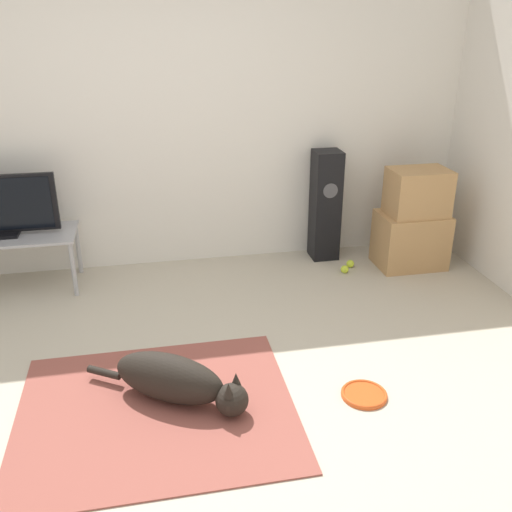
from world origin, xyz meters
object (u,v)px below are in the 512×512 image
object	(u,v)px
tennis_ball_by_boxes	(350,264)
frisbee	(364,394)
cardboard_box_upper	(418,192)
tennis_ball_near_speaker	(345,269)
dog	(176,380)
floor_speaker	(325,205)
cardboard_box_lower	(410,240)

from	to	relation	value
tennis_ball_by_boxes	frisbee	bearing A→B (deg)	-107.37
cardboard_box_upper	tennis_ball_near_speaker	size ratio (longest dim) A/B	7.22
dog	tennis_ball_near_speaker	bearing A→B (deg)	43.96
tennis_ball_by_boxes	floor_speaker	bearing A→B (deg)	119.85
cardboard_box_upper	tennis_ball_by_boxes	world-z (taller)	cardboard_box_upper
cardboard_box_lower	tennis_ball_by_boxes	xyz separation A→B (m)	(-0.51, 0.05, -0.20)
cardboard_box_lower	cardboard_box_upper	xyz separation A→B (m)	(0.01, -0.01, 0.42)
cardboard_box_lower	cardboard_box_upper	world-z (taller)	cardboard_box_upper
cardboard_box_lower	tennis_ball_by_boxes	distance (m)	0.55
floor_speaker	tennis_ball_by_boxes	xyz separation A→B (m)	(0.16, -0.27, -0.44)
cardboard_box_lower	tennis_ball_by_boxes	size ratio (longest dim) A/B	8.50
cardboard_box_lower	tennis_ball_near_speaker	distance (m)	0.63
floor_speaker	frisbee	bearing A→B (deg)	-100.73
cardboard_box_upper	tennis_ball_by_boxes	distance (m)	0.81
tennis_ball_near_speaker	cardboard_box_upper	bearing A→B (deg)	4.07
tennis_ball_near_speaker	tennis_ball_by_boxes	bearing A→B (deg)	49.35
cardboard_box_lower	tennis_ball_by_boxes	world-z (taller)	cardboard_box_lower
frisbee	tennis_ball_by_boxes	bearing A→B (deg)	72.63
floor_speaker	tennis_ball_near_speaker	bearing A→B (deg)	-78.87
dog	frisbee	xyz separation A→B (m)	(1.05, -0.16, -0.13)
dog	tennis_ball_by_boxes	world-z (taller)	dog
tennis_ball_near_speaker	dog	bearing A→B (deg)	-136.04
cardboard_box_lower	cardboard_box_upper	size ratio (longest dim) A/B	1.18
cardboard_box_lower	tennis_ball_by_boxes	bearing A→B (deg)	174.79
dog	cardboard_box_lower	xyz separation A→B (m)	(2.09, 1.50, 0.09)
cardboard_box_lower	dog	bearing A→B (deg)	-144.41
dog	frisbee	distance (m)	1.07
dog	tennis_ball_near_speaker	distance (m)	2.08
frisbee	cardboard_box_upper	world-z (taller)	cardboard_box_upper
tennis_ball_by_boxes	cardboard_box_lower	bearing A→B (deg)	-5.21
cardboard_box_lower	floor_speaker	size ratio (longest dim) A/B	0.59
cardboard_box_upper	tennis_ball_near_speaker	bearing A→B (deg)	-175.93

